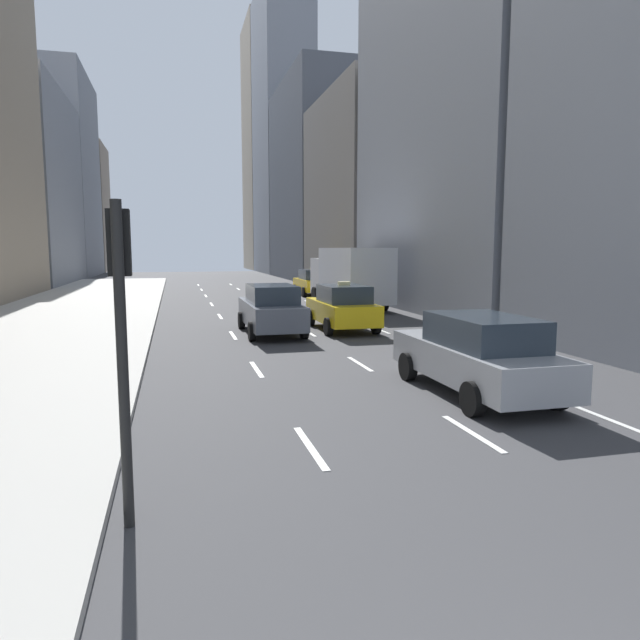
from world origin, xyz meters
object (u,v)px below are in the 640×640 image
taxi_second (313,282)px  sedan_silver_behind (271,309)px  sedan_black_near (478,354)px  traffic_light_pole (121,311)px  box_truck (349,275)px  taxi_lead (342,307)px

taxi_second → sedan_silver_behind: taxi_second is taller
sedan_black_near → traffic_light_pole: size_ratio=1.36×
taxi_second → box_truck: 8.18m
sedan_silver_behind → traffic_light_pole: traffic_light_pole is taller
taxi_lead → box_truck: bearing=71.1°
sedan_silver_behind → taxi_lead: bearing=6.3°
taxi_lead → box_truck: size_ratio=0.52×
taxi_lead → traffic_light_pole: size_ratio=1.22×
taxi_lead → taxi_second: (2.80, 16.32, 0.00)m
sedan_silver_behind → box_truck: 10.20m
sedan_black_near → sedan_silver_behind: (-2.80, 9.75, 0.04)m
taxi_lead → traffic_light_pole: bearing=-115.3°
taxi_second → taxi_lead: bearing=-99.7°
sedan_black_near → sedan_silver_behind: size_ratio=0.98×
taxi_lead → sedan_black_near: (0.00, -10.06, -0.01)m
taxi_lead → sedan_silver_behind: bearing=-173.7°
sedan_silver_behind → traffic_light_pole: size_ratio=1.38×
box_truck → taxi_lead: bearing=-108.9°
traffic_light_pole → sedan_silver_behind: bearing=74.2°
sedan_black_near → traffic_light_pole: (-6.75, -4.20, 1.54)m
taxi_lead → taxi_second: 16.56m
taxi_second → sedan_black_near: bearing=-96.1°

